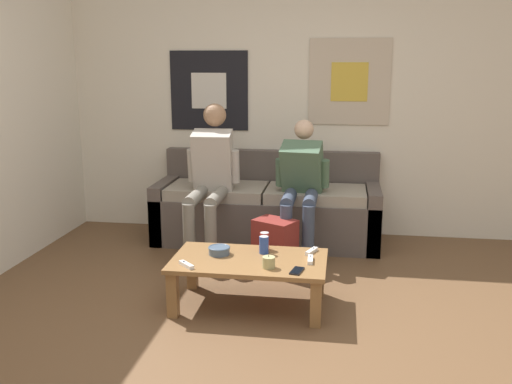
# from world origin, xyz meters

# --- Properties ---
(ground_plane) EXTENTS (18.00, 18.00, 0.00)m
(ground_plane) POSITION_xyz_m (0.00, 0.00, 0.00)
(ground_plane) COLOR brown
(wall_back) EXTENTS (10.00, 0.07, 2.55)m
(wall_back) POSITION_xyz_m (-0.00, 2.45, 1.28)
(wall_back) COLOR silver
(wall_back) RESTS_ON ground_plane
(couch) EXTENTS (2.06, 0.73, 0.81)m
(couch) POSITION_xyz_m (-0.18, 2.08, 0.29)
(couch) COLOR #564C47
(couch) RESTS_ON ground_plane
(coffee_table) EXTENTS (1.05, 0.61, 0.34)m
(coffee_table) POSITION_xyz_m (-0.11, 0.60, 0.28)
(coffee_table) COLOR olive
(coffee_table) RESTS_ON ground_plane
(person_seated_adult) EXTENTS (0.47, 0.91, 1.29)m
(person_seated_adult) POSITION_xyz_m (-0.63, 1.69, 0.70)
(person_seated_adult) COLOR gray
(person_seated_adult) RESTS_ON ground_plane
(person_seated_teen) EXTENTS (0.47, 0.88, 1.15)m
(person_seated_teen) POSITION_xyz_m (0.16, 1.72, 0.64)
(person_seated_teen) COLOR #384256
(person_seated_teen) RESTS_ON ground_plane
(backpack) EXTENTS (0.38, 0.35, 0.42)m
(backpack) POSITION_xyz_m (-0.02, 1.29, 0.20)
(backpack) COLOR maroon
(backpack) RESTS_ON ground_plane
(ceramic_bowl) EXTENTS (0.15, 0.15, 0.06)m
(ceramic_bowl) POSITION_xyz_m (-0.33, 0.66, 0.37)
(ceramic_bowl) COLOR #475B75
(ceramic_bowl) RESTS_ON coffee_table
(pillar_candle) EXTENTS (0.08, 0.08, 0.09)m
(pillar_candle) POSITION_xyz_m (0.04, 0.45, 0.38)
(pillar_candle) COLOR tan
(pillar_candle) RESTS_ON coffee_table
(drink_can_blue) EXTENTS (0.07, 0.07, 0.12)m
(drink_can_blue) POSITION_xyz_m (-0.02, 0.72, 0.40)
(drink_can_blue) COLOR #28479E
(drink_can_blue) RESTS_ON coffee_table
(drink_can_red) EXTENTS (0.07, 0.07, 0.12)m
(drink_can_red) POSITION_xyz_m (-0.03, 0.81, 0.40)
(drink_can_red) COLOR maroon
(drink_can_red) RESTS_ON coffee_table
(game_controller_near_left) EXTENTS (0.09, 0.15, 0.03)m
(game_controller_near_left) POSITION_xyz_m (0.30, 0.79, 0.35)
(game_controller_near_left) COLOR white
(game_controller_near_left) RESTS_ON coffee_table
(game_controller_near_right) EXTENTS (0.13, 0.12, 0.03)m
(game_controller_near_right) POSITION_xyz_m (-0.49, 0.39, 0.35)
(game_controller_near_right) COLOR white
(game_controller_near_right) RESTS_ON coffee_table
(game_controller_far_center) EXTENTS (0.04, 0.15, 0.03)m
(game_controller_far_center) POSITION_xyz_m (0.31, 0.61, 0.35)
(game_controller_far_center) COLOR white
(game_controller_far_center) RESTS_ON coffee_table
(cell_phone) EXTENTS (0.09, 0.15, 0.01)m
(cell_phone) POSITION_xyz_m (0.23, 0.40, 0.35)
(cell_phone) COLOR black
(cell_phone) RESTS_ON coffee_table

